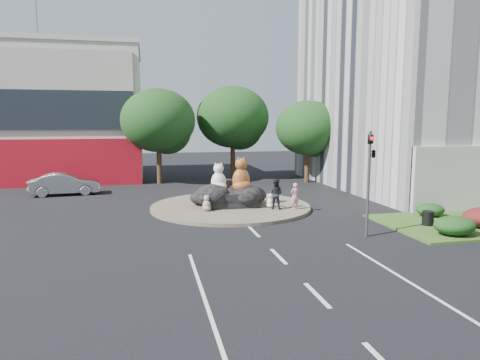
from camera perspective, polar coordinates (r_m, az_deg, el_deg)
The scene contains 20 objects.
ground at distance 17.67m, azimuth 5.16°, elevation -10.13°, with size 120.00×120.00×0.00m, color black.
roundabout_island at distance 27.04m, azimuth -1.27°, elevation -3.57°, with size 10.00×10.00×0.20m, color brown.
rock_plinth at distance 26.94m, azimuth -1.27°, elevation -2.43°, with size 3.20×2.60×0.90m, color black, non-canonical shape.
shophouse_block at distance 45.77m, azimuth -29.08°, elevation 7.77°, with size 25.20×12.30×17.40m.
grass_verge at distance 26.16m, azimuth 29.00°, elevation -5.04°, with size 10.00×6.00×0.12m, color #284E1A.
tree_left at distance 38.09m, azimuth -10.74°, elevation 7.39°, with size 6.46×6.46×8.27m.
tree_mid at distance 40.91m, azimuth -0.90°, elevation 7.97°, with size 6.84×6.84×8.76m.
tree_right at distance 38.78m, azimuth 9.08°, elevation 6.51°, with size 5.70×5.70×7.30m.
hedge_near_green at distance 22.65m, azimuth 26.71°, elevation -5.44°, with size 2.00×1.60×0.90m, color #113715.
hedge_back_green at distance 26.50m, azimuth 24.05°, elevation -3.65°, with size 1.60×1.28×0.72m, color #113715.
traffic_light at distance 20.80m, azimuth 17.10°, elevation 2.46°, with size 0.44×1.24×5.00m.
street_lamp at distance 30.00m, azimuth 24.43°, elevation 5.43°, with size 2.34×0.22×8.06m.
cat_white at distance 26.60m, azimuth -2.87°, elevation 0.41°, with size 1.10×0.95×1.84m, color white, non-canonical shape.
cat_tabby at distance 26.50m, azimuth 0.15°, elevation 0.81°, with size 1.33×1.15×2.22m, color #BB8126, non-canonical shape.
kitten_calico at distance 25.28m, azimuth -4.47°, elevation -3.04°, with size 0.59×0.51×0.98m, color silver, non-canonical shape.
kitten_white at distance 26.29m, azimuth 4.04°, elevation -2.70°, with size 0.54×0.47×0.90m, color white, non-canonical shape.
pedestrian_pink at distance 25.84m, azimuth 7.30°, elevation -2.14°, with size 0.58×0.38×1.60m, color pink.
pedestrian_dark at distance 25.80m, azimuth 4.76°, elevation -1.85°, with size 0.89×0.69×1.83m, color black.
parked_car at distance 34.39m, azimuth -22.29°, elevation -0.49°, with size 1.74×4.98×1.64m, color #9FA1A6.
litter_bin at distance 24.15m, azimuth 23.77°, elevation -4.68°, with size 0.57×0.57×0.74m, color black.
Camera 1 is at (-5.15, -16.01, 5.43)m, focal length 32.00 mm.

